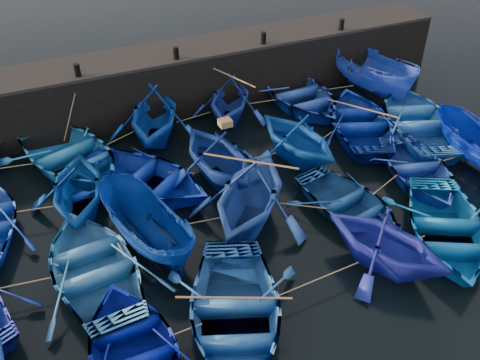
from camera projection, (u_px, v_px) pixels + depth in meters
name	position (u px, v px, depth m)	size (l,w,h in m)	color
ground	(282.00, 254.00, 16.53)	(120.00, 120.00, 0.00)	black
quay_wall	(172.00, 80.00, 23.50)	(26.00, 2.50, 2.50)	black
quay_top	(170.00, 52.00, 22.72)	(26.00, 2.50, 0.12)	black
bollard_1	(77.00, 70.00, 20.56)	(0.24, 0.24, 0.50)	black
bollard_2	(176.00, 53.00, 21.88)	(0.24, 0.24, 0.50)	black
bollard_3	(263.00, 38.00, 23.20)	(0.24, 0.24, 0.50)	black
bollard_4	(341.00, 24.00, 24.53)	(0.24, 0.24, 0.50)	black
boat_1	(69.00, 155.00, 19.89)	(4.11, 5.75, 1.19)	blue
boat_2	(154.00, 114.00, 21.29)	(3.80, 4.41, 2.32)	#0A3EA6
boat_3	(230.00, 98.00, 22.66)	(3.32, 3.86, 2.03)	navy
boat_4	(300.00, 95.00, 23.90)	(3.87, 5.41, 1.12)	#1D3E96
boat_5	(371.00, 73.00, 24.66)	(2.00, 5.32, 2.06)	blue
boat_7	(78.00, 187.00, 17.54)	(3.46, 4.02, 2.11)	navy
boat_8	(144.00, 178.00, 18.81)	(3.71, 5.19, 1.08)	#0B26A3
boat_9	(218.00, 155.00, 19.01)	(3.64, 4.22, 2.22)	navy
boat_10	(298.00, 136.00, 20.11)	(3.45, 4.01, 2.11)	#09449B
boat_11	(360.00, 121.00, 22.05)	(3.80, 5.31, 1.10)	navy
boat_12	(419.00, 119.00, 22.07)	(4.14, 5.78, 1.20)	blue
boat_14	(94.00, 266.00, 15.37)	(3.69, 5.16, 1.07)	#2F70B6
boat_15	(145.00, 227.00, 16.25)	(1.66, 4.40, 1.70)	navy
boat_16	(250.00, 193.00, 17.02)	(3.98, 4.62, 2.43)	#1F4594
boat_17	(350.00, 204.00, 17.81)	(3.10, 4.33, 0.90)	navy
boat_18	(418.00, 170.00, 19.37)	(3.21, 4.48, 0.93)	#203F9C
boat_19	(475.00, 146.00, 20.00)	(1.59, 4.21, 1.63)	#001999
boat_21	(135.00, 351.00, 13.13)	(3.31, 4.62, 0.96)	#000A7F
boat_22	(234.00, 312.00, 14.00)	(3.75, 5.25, 1.09)	#1F57A3
boat_23	(387.00, 242.00, 15.50)	(3.33, 3.86, 2.03)	#1B239E
boat_24	(447.00, 228.00, 16.71)	(3.64, 5.08, 1.05)	#0C66BC
wooden_crate	(225.00, 123.00, 18.38)	(0.43, 0.38, 0.24)	olive
mooring_ropes	(219.00, 152.00, 19.58)	(18.19, 11.49, 2.10)	tan
loose_oars	(274.00, 145.00, 18.42)	(11.03, 12.30, 1.40)	#99724C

